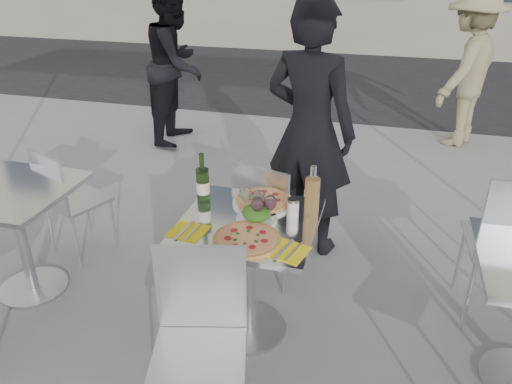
% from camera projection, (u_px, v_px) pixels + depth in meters
% --- Properties ---
extents(ground, '(80.00, 80.00, 0.00)m').
position_uv_depth(ground, '(249.00, 329.00, 2.99)').
color(ground, slate).
extents(street_asphalt, '(24.00, 5.00, 0.00)m').
position_uv_depth(street_asphalt, '(353.00, 77.00, 8.59)').
color(street_asphalt, black).
rests_on(street_asphalt, ground).
extents(main_table, '(0.72, 0.72, 0.75)m').
position_uv_depth(main_table, '(249.00, 254.00, 2.75)').
color(main_table, '#B7BABF').
rests_on(main_table, ground).
extents(side_table_left, '(0.72, 0.72, 0.75)m').
position_uv_depth(side_table_left, '(17.00, 219.00, 3.10)').
color(side_table_left, '#B7BABF').
rests_on(side_table_left, ground).
extents(chair_far, '(0.49, 0.50, 0.87)m').
position_uv_depth(chair_far, '(268.00, 213.00, 3.21)').
color(chair_far, silver).
rests_on(chair_far, ground).
extents(chair_near, '(0.50, 0.51, 0.90)m').
position_uv_depth(chair_near, '(200.00, 329.00, 2.22)').
color(chair_near, silver).
rests_on(chair_near, ground).
extents(side_chair_lfar, '(0.49, 0.50, 0.83)m').
position_uv_depth(side_chair_lfar, '(65.00, 195.00, 3.50)').
color(side_chair_lfar, silver).
rests_on(side_chair_lfar, ground).
extents(woman_diner, '(0.76, 0.60, 1.81)m').
position_uv_depth(woman_diner, '(310.00, 131.00, 3.45)').
color(woman_diner, black).
rests_on(woman_diner, ground).
extents(pedestrian_a, '(0.69, 0.87, 1.75)m').
position_uv_depth(pedestrian_a, '(176.00, 64.00, 5.51)').
color(pedestrian_a, black).
rests_on(pedestrian_a, ground).
extents(pedestrian_b, '(1.06, 1.26, 1.70)m').
position_uv_depth(pedestrian_b, '(467.00, 69.00, 5.41)').
color(pedestrian_b, '#8F885C').
rests_on(pedestrian_b, ground).
extents(pizza_near, '(0.34, 0.34, 0.02)m').
position_uv_depth(pizza_near, '(247.00, 239.00, 2.47)').
color(pizza_near, '#E0A657').
rests_on(pizza_near, main_table).
extents(pizza_far, '(0.35, 0.35, 0.03)m').
position_uv_depth(pizza_far, '(263.00, 201.00, 2.82)').
color(pizza_far, white).
rests_on(pizza_far, main_table).
extents(salad_plate, '(0.22, 0.22, 0.09)m').
position_uv_depth(salad_plate, '(257.00, 214.00, 2.64)').
color(salad_plate, white).
rests_on(salad_plate, main_table).
extents(wine_bottle, '(0.07, 0.08, 0.29)m').
position_uv_depth(wine_bottle, '(203.00, 183.00, 2.80)').
color(wine_bottle, '#325620').
rests_on(wine_bottle, main_table).
extents(carafe, '(0.08, 0.08, 0.29)m').
position_uv_depth(carafe, '(312.00, 196.00, 2.66)').
color(carafe, tan).
rests_on(carafe, main_table).
extents(sugar_shaker, '(0.06, 0.06, 0.11)m').
position_uv_depth(sugar_shaker, '(293.00, 208.00, 2.67)').
color(sugar_shaker, white).
rests_on(sugar_shaker, main_table).
extents(wineglass_white_a, '(0.07, 0.07, 0.16)m').
position_uv_depth(wineglass_white_a, '(245.00, 195.00, 2.68)').
color(wineglass_white_a, white).
rests_on(wineglass_white_a, main_table).
extents(wineglass_white_b, '(0.07, 0.07, 0.16)m').
position_uv_depth(wineglass_white_b, '(258.00, 198.00, 2.65)').
color(wineglass_white_b, white).
rests_on(wineglass_white_b, main_table).
extents(wineglass_red_a, '(0.07, 0.07, 0.16)m').
position_uv_depth(wineglass_red_a, '(257.00, 205.00, 2.58)').
color(wineglass_red_a, white).
rests_on(wineglass_red_a, main_table).
extents(wineglass_red_b, '(0.07, 0.07, 0.16)m').
position_uv_depth(wineglass_red_b, '(270.00, 204.00, 2.60)').
color(wineglass_red_b, white).
rests_on(wineglass_red_b, main_table).
extents(napkin_left, '(0.20, 0.20, 0.01)m').
position_uv_depth(napkin_left, '(188.00, 231.00, 2.55)').
color(napkin_left, '#FCF115').
rests_on(napkin_left, main_table).
extents(napkin_right, '(0.22, 0.22, 0.01)m').
position_uv_depth(napkin_right, '(288.00, 251.00, 2.39)').
color(napkin_right, '#FCF115').
rests_on(napkin_right, main_table).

